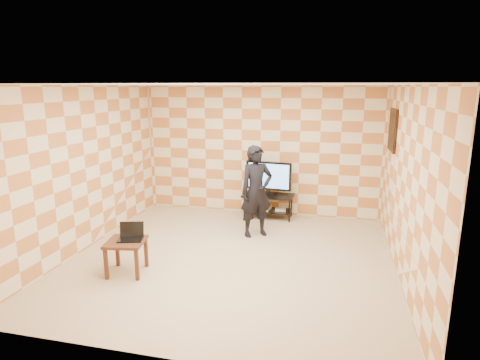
# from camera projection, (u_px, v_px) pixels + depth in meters

# --- Properties ---
(floor) EXTENTS (5.00, 5.00, 0.00)m
(floor) POSITION_uv_depth(u_px,v_px,m) (231.00, 258.00, 6.40)
(floor) COLOR tan
(floor) RESTS_ON ground
(wall_back) EXTENTS (5.00, 0.02, 2.70)m
(wall_back) POSITION_uv_depth(u_px,v_px,m) (261.00, 151.00, 8.46)
(wall_back) COLOR beige
(wall_back) RESTS_ON ground
(wall_front) EXTENTS (5.00, 0.02, 2.70)m
(wall_front) POSITION_uv_depth(u_px,v_px,m) (163.00, 232.00, 3.72)
(wall_front) COLOR beige
(wall_front) RESTS_ON ground
(wall_left) EXTENTS (0.02, 5.00, 2.70)m
(wall_left) POSITION_uv_depth(u_px,v_px,m) (85.00, 168.00, 6.65)
(wall_left) COLOR beige
(wall_left) RESTS_ON ground
(wall_right) EXTENTS (0.02, 5.00, 2.70)m
(wall_right) POSITION_uv_depth(u_px,v_px,m) (406.00, 185.00, 5.53)
(wall_right) COLOR beige
(wall_right) RESTS_ON ground
(ceiling) EXTENTS (5.00, 5.00, 0.02)m
(ceiling) POSITION_uv_depth(u_px,v_px,m) (230.00, 85.00, 5.79)
(ceiling) COLOR white
(ceiling) RESTS_ON wall_back
(wall_art) EXTENTS (0.04, 0.72, 0.72)m
(wall_art) POSITION_uv_depth(u_px,v_px,m) (393.00, 130.00, 6.87)
(wall_art) COLOR black
(wall_art) RESTS_ON wall_right
(tv_stand) EXTENTS (1.06, 0.48, 0.50)m
(tv_stand) POSITION_uv_depth(u_px,v_px,m) (268.00, 201.00, 8.32)
(tv_stand) COLOR black
(tv_stand) RESTS_ON floor
(tv) EXTENTS (0.95, 0.21, 0.69)m
(tv) POSITION_uv_depth(u_px,v_px,m) (268.00, 176.00, 8.20)
(tv) COLOR black
(tv) RESTS_ON tv_stand
(dvd_player) EXTENTS (0.48, 0.36, 0.08)m
(dvd_player) POSITION_uv_depth(u_px,v_px,m) (259.00, 207.00, 8.41)
(dvd_player) COLOR silver
(dvd_player) RESTS_ON tv_stand
(game_console) EXTENTS (0.23, 0.18, 0.05)m
(game_console) POSITION_uv_depth(u_px,v_px,m) (280.00, 210.00, 8.29)
(game_console) COLOR silver
(game_console) RESTS_ON tv_stand
(side_table) EXTENTS (0.61, 0.61, 0.50)m
(side_table) POSITION_uv_depth(u_px,v_px,m) (126.00, 246.00, 5.82)
(side_table) COLOR #371E11
(side_table) RESTS_ON floor
(laptop) EXTENTS (0.41, 0.36, 0.23)m
(laptop) POSITION_uv_depth(u_px,v_px,m) (131.00, 235.00, 5.86)
(laptop) COLOR black
(laptop) RESTS_ON side_table
(person) EXTENTS (0.73, 0.67, 1.67)m
(person) POSITION_uv_depth(u_px,v_px,m) (256.00, 191.00, 7.22)
(person) COLOR black
(person) RESTS_ON floor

